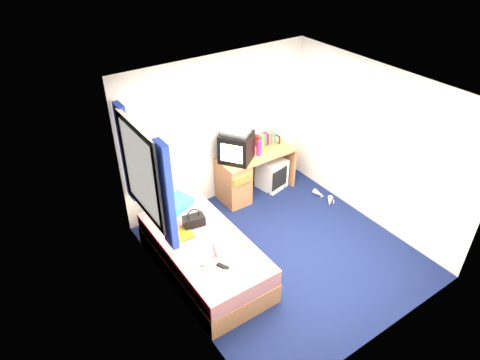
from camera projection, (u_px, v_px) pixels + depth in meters
ground at (283, 251)px, 6.08m from camera, size 3.40×3.40×0.00m
room_shell at (290, 165)px, 5.28m from camera, size 3.40×3.40×3.40m
bed at (205, 256)px, 5.63m from camera, size 1.01×2.00×0.54m
pillow at (174, 205)px, 6.01m from camera, size 0.59×0.48×0.11m
desk at (242, 176)px, 6.97m from camera, size 1.30×0.55×0.75m
storage_cube at (272, 174)px, 7.31m from camera, size 0.49×0.49×0.52m
crt_tv at (236, 147)px, 6.61m from camera, size 0.62×0.63×0.46m
vcr at (236, 131)px, 6.46m from camera, size 0.47×0.50×0.08m
book_row at (265, 139)px, 7.12m from camera, size 0.34×0.13×0.20m
picture_frame at (277, 139)px, 7.17m from camera, size 0.04×0.12×0.14m
pink_water_bottle at (259, 148)px, 6.80m from camera, size 0.09×0.09×0.24m
aerosol_can at (246, 149)px, 6.85m from camera, size 0.06×0.06×0.17m
handbag at (194, 220)px, 5.69m from camera, size 0.30×0.20×0.27m
towel at (227, 246)px, 5.32m from camera, size 0.36×0.33×0.10m
magazine at (184, 233)px, 5.58m from camera, size 0.25×0.31×0.01m
water_bottle at (208, 259)px, 5.15m from camera, size 0.20×0.17×0.07m
colour_swatch_fan at (233, 270)px, 5.04m from camera, size 0.22×0.17×0.01m
remote_control at (223, 266)px, 5.08m from camera, size 0.11×0.17×0.02m
window_assembly at (144, 173)px, 5.19m from camera, size 0.11×1.42×1.40m
white_heels at (324, 198)px, 7.10m from camera, size 0.23×0.47×0.09m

